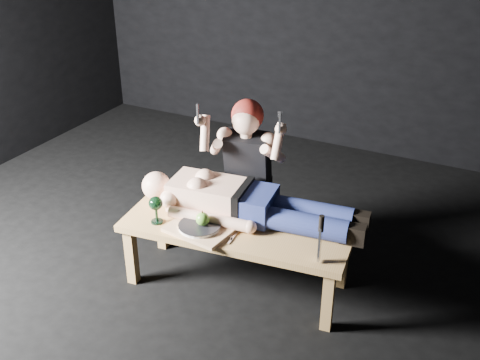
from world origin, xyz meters
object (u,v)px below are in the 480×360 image
(lying_man, at_px, (250,200))
(serving_tray, at_px, (200,229))
(table, at_px, (237,255))
(carving_knife, at_px, (320,239))
(kneeling_woman, at_px, (250,172))
(goblet, at_px, (156,210))

(lying_man, relative_size, serving_tray, 3.50)
(table, relative_size, carving_knife, 4.72)
(lying_man, distance_m, serving_tray, 0.37)
(table, relative_size, serving_tray, 3.71)
(kneeling_woman, relative_size, carving_knife, 3.86)
(table, bearing_deg, kneeling_woman, 98.78)
(table, xyz_separation_m, goblet, (-0.47, -0.19, 0.32))
(lying_man, relative_size, carving_knife, 4.46)
(carving_knife, bearing_deg, goblet, 176.61)
(table, distance_m, carving_knife, 0.72)
(serving_tray, height_order, carving_knife, carving_knife)
(goblet, bearing_deg, serving_tray, 7.26)
(lying_man, xyz_separation_m, serving_tray, (-0.20, -0.29, -0.11))
(serving_tray, xyz_separation_m, goblet, (-0.29, -0.04, 0.08))
(table, xyz_separation_m, lying_man, (0.03, 0.14, 0.35))
(table, height_order, goblet, goblet)
(lying_man, height_order, carving_knife, carving_knife)
(lying_man, height_order, goblet, lying_man)
(kneeling_woman, bearing_deg, lying_man, -75.62)
(table, relative_size, kneeling_woman, 1.22)
(lying_man, bearing_deg, table, -107.41)
(table, xyz_separation_m, serving_tray, (-0.17, -0.16, 0.24))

